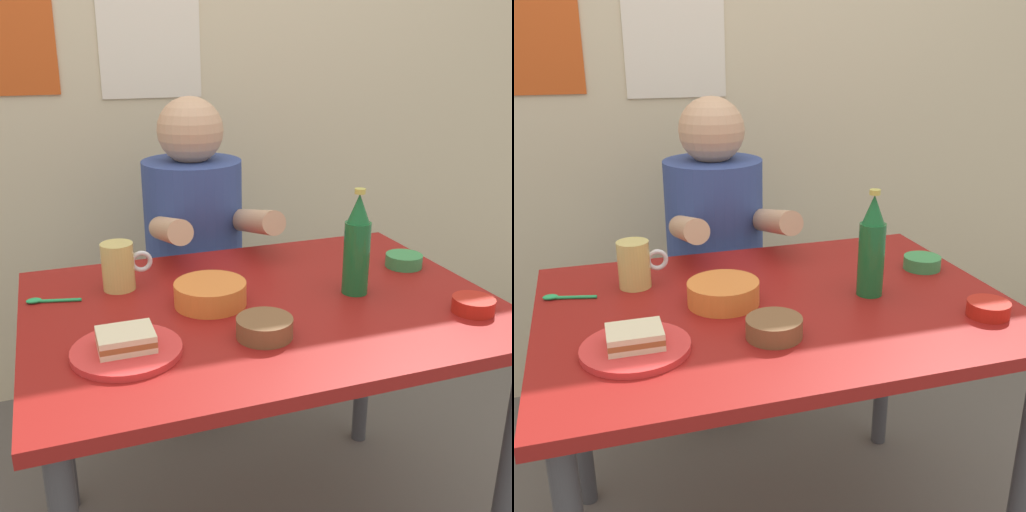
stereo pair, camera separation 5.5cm
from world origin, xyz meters
The scene contains 13 objects.
wall_back centered at (0.00, 1.05, 1.30)m, with size 4.40×0.09×2.60m.
dining_table centered at (0.00, 0.00, 0.65)m, with size 1.10×0.80×0.74m.
stool centered at (-0.01, 0.63, 0.35)m, with size 0.34×0.34×0.45m.
person_seated centered at (-0.01, 0.62, 0.77)m, with size 0.33×0.56×0.72m.
plate_orange centered at (-0.34, -0.15, 0.75)m, with size 0.22×0.22×0.01m, color red.
sandwich centered at (-0.34, -0.15, 0.77)m, with size 0.11×0.09×0.04m.
beer_mug centered at (-0.31, 0.20, 0.80)m, with size 0.13×0.08×0.12m.
beer_bottle centered at (0.23, -0.02, 0.86)m, with size 0.06×0.06×0.26m.
sambal_bowl_red centered at (0.43, -0.21, 0.76)m, with size 0.10×0.10×0.03m.
condiment_bowl_brown centered at (-0.06, -0.17, 0.76)m, with size 0.12×0.12×0.04m.
soup_bowl_orange centered at (-0.12, 0.03, 0.77)m, with size 0.17×0.17×0.05m.
dip_bowl_green centered at (0.45, 0.10, 0.76)m, with size 0.10×0.10×0.03m.
spoon centered at (-0.49, 0.17, 0.75)m, with size 0.13×0.04×0.01m.
Camera 1 is at (-0.46, -1.22, 1.32)m, focal length 42.08 mm.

